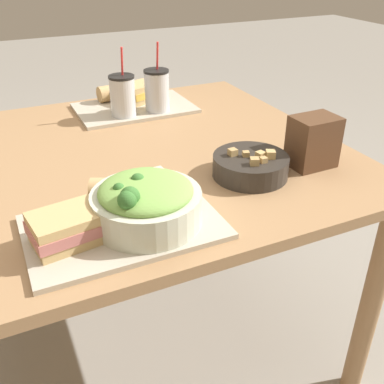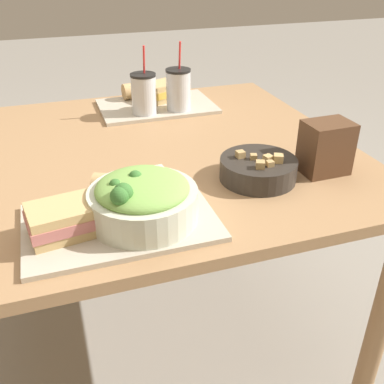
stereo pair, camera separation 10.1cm
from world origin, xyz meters
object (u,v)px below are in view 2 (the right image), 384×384
object	(u,v)px
sandwich_near	(63,220)
baguette_far	(137,90)
soup_bowl	(258,168)
chip_bag	(326,148)
baguette_near	(116,186)
sandwich_far	(162,91)
salad_bowl	(143,199)
drink_cup_red	(178,91)
drink_cup_dark	(144,95)

from	to	relation	value
sandwich_near	baguette_far	world-z (taller)	sandwich_near
soup_bowl	chip_bag	world-z (taller)	chip_bag
baguette_near	chip_bag	bearing A→B (deg)	-65.42
sandwich_far	baguette_far	world-z (taller)	sandwich_far
soup_bowl	sandwich_far	xyz separation A→B (m)	(-0.07, 0.67, 0.01)
salad_bowl	chip_bag	size ratio (longest dim) A/B	1.69
baguette_near	chip_bag	world-z (taller)	chip_bag
sandwich_far	baguette_far	xyz separation A→B (m)	(-0.09, 0.05, -0.00)
salad_bowl	sandwich_near	xyz separation A→B (m)	(-0.17, -0.00, -0.02)
soup_bowl	baguette_near	size ratio (longest dim) A/B	1.66
soup_bowl	sandwich_near	size ratio (longest dim) A/B	1.27
sandwich_near	chip_bag	bearing A→B (deg)	-0.37
soup_bowl	drink_cup_red	distance (m)	0.55
sandwich_far	drink_cup_red	size ratio (longest dim) A/B	0.70
sandwich_near	baguette_far	bearing A→B (deg)	59.67
salad_bowl	drink_cup_dark	distance (m)	0.67
salad_bowl	baguette_far	bearing A→B (deg)	78.61
soup_bowl	baguette_far	xyz separation A→B (m)	(-0.16, 0.72, 0.01)
salad_bowl	drink_cup_red	distance (m)	0.71
soup_bowl	chip_bag	size ratio (longest dim) A/B	1.42
sandwich_far	drink_cup_dark	size ratio (longest dim) A/B	0.71
salad_bowl	sandwich_near	bearing A→B (deg)	-179.95
baguette_far	drink_cup_red	distance (m)	0.21
salad_bowl	sandwich_near	world-z (taller)	salad_bowl
salad_bowl	drink_cup_dark	xyz separation A→B (m)	(0.16, 0.66, 0.01)
drink_cup_red	sandwich_near	bearing A→B (deg)	-124.04
baguette_near	drink_cup_dark	world-z (taller)	drink_cup_dark
sandwich_far	drink_cup_dark	bearing A→B (deg)	-151.45
drink_cup_red	baguette_far	bearing A→B (deg)	122.80
chip_bag	baguette_far	bearing A→B (deg)	113.45
salad_bowl	baguette_near	xyz separation A→B (m)	(-0.04, 0.11, -0.02)
soup_bowl	drink_cup_red	world-z (taller)	drink_cup_red
drink_cup_dark	chip_bag	xyz separation A→B (m)	(0.35, -0.56, -0.01)
baguette_near	sandwich_far	size ratio (longest dim) A/B	0.72
baguette_near	baguette_far	xyz separation A→B (m)	(0.20, 0.72, -0.00)
sandwich_near	drink_cup_red	world-z (taller)	drink_cup_red
sandwich_near	drink_cup_red	xyz separation A→B (m)	(0.44, 0.66, 0.03)
chip_bag	sandwich_far	bearing A→B (deg)	108.93
soup_bowl	drink_cup_dark	world-z (taller)	drink_cup_dark
soup_bowl	chip_bag	distance (m)	0.19
drink_cup_red	chip_bag	bearing A→B (deg)	-67.97
sandwich_near	baguette_far	xyz separation A→B (m)	(0.33, 0.83, -0.00)
sandwich_far	baguette_far	distance (m)	0.10
drink_cup_dark	chip_bag	bearing A→B (deg)	-58.09
soup_bowl	baguette_near	distance (m)	0.36
drink_cup_red	chip_bag	size ratio (longest dim) A/B	1.70
salad_bowl	drink_cup_red	xyz separation A→B (m)	(0.28, 0.66, 0.02)
drink_cup_dark	sandwich_far	bearing A→B (deg)	52.00
baguette_near	drink_cup_red	bearing A→B (deg)	-3.94
baguette_far	baguette_near	bearing A→B (deg)	157.64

